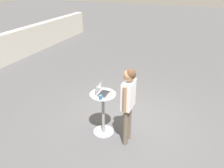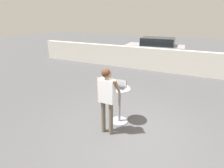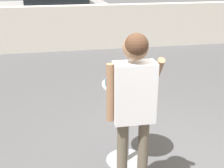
{
  "view_description": "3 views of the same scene",
  "coord_description": "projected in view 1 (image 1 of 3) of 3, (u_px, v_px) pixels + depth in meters",
  "views": [
    {
      "loc": [
        -4.28,
        -1.38,
        3.42
      ],
      "look_at": [
        -0.21,
        0.28,
        1.22
      ],
      "focal_mm": 35.0,
      "sensor_mm": 36.0,
      "label": 1
    },
    {
      "loc": [
        1.26,
        -3.68,
        2.89
      ],
      "look_at": [
        -0.63,
        0.27,
        1.2
      ],
      "focal_mm": 28.0,
      "sensor_mm": 36.0,
      "label": 2
    },
    {
      "loc": [
        -1.25,
        -2.86,
        2.36
      ],
      "look_at": [
        -0.65,
        0.32,
        1.1
      ],
      "focal_mm": 50.0,
      "sensor_mm": 36.0,
      "label": 3
    }
  ],
  "objects": [
    {
      "name": "laptop",
      "position": [
        102.0,
        92.0,
        4.81
      ],
      "size": [
        0.33,
        0.26,
        0.23
      ],
      "color": "#515156",
      "rests_on": "cafe_table"
    },
    {
      "name": "cafe_table",
      "position": [
        103.0,
        112.0,
        5.04
      ],
      "size": [
        0.58,
        0.58,
        1.06
      ],
      "color": "gray",
      "rests_on": "ground_plane"
    },
    {
      "name": "standing_person",
      "position": [
        128.0,
        97.0,
        4.51
      ],
      "size": [
        0.54,
        0.39,
        1.79
      ],
      "color": "brown",
      "rests_on": "ground_plane"
    },
    {
      "name": "coffee_mug",
      "position": [
        100.0,
        97.0,
        4.6
      ],
      "size": [
        0.11,
        0.08,
        0.09
      ],
      "color": "#336084",
      "rests_on": "cafe_table"
    },
    {
      "name": "ground_plane",
      "position": [
        125.0,
        125.0,
        5.54
      ],
      "size": [
        50.0,
        50.0,
        0.0
      ],
      "primitive_type": "plane",
      "color": "#4C4C4F"
    }
  ]
}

